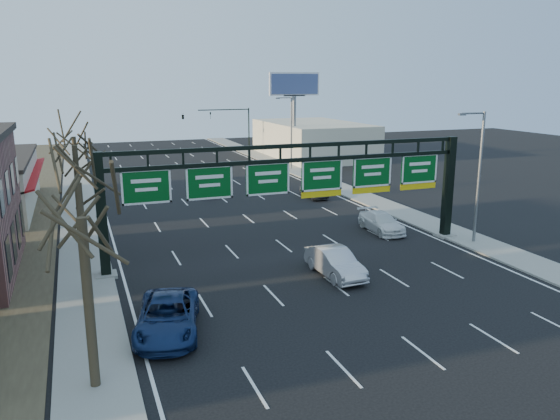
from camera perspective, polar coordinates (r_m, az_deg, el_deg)
name	(u,v)px	position (r m, az deg, el deg)	size (l,w,h in m)	color
ground	(353,299)	(28.70, 7.68, -9.25)	(160.00, 160.00, 0.00)	black
sidewalk_left	(81,226)	(44.56, -20.04, -1.62)	(3.00, 120.00, 0.12)	gray
sidewalk_right	(373,201)	(51.41, 9.72, 0.94)	(3.00, 120.00, 0.12)	gray
lane_markings	(241,213)	(46.38, -4.07, -0.33)	(21.60, 120.00, 0.01)	white
sign_gantry	(298,184)	(34.39, 1.84, 2.73)	(24.60, 1.20, 7.20)	black
building_right_distant	(313,140)	(80.67, 3.44, 7.35)	(12.00, 20.00, 5.00)	beige
tree_near	(79,188)	(19.52, -20.31, 2.19)	(3.60, 3.60, 8.86)	#2F261A
tree_gantry	(76,162)	(28.46, -20.54, 4.71)	(3.60, 3.60, 8.48)	#2F261A
tree_mid	(73,130)	(38.33, -20.82, 7.85)	(3.60, 3.60, 9.24)	#2F261A
tree_far	(72,124)	(48.33, -20.87, 8.38)	(3.60, 3.60, 8.86)	#2F261A
streetlight_near	(478,171)	(39.08, 19.98, 3.90)	(2.15, 0.22, 9.00)	slate
streetlight_far	(290,129)	(68.33, 1.09, 8.45)	(2.15, 0.22, 9.00)	slate
billboard_right	(294,95)	(73.66, 1.51, 11.91)	(7.00, 0.50, 12.00)	slate
traffic_signal_mast	(208,119)	(80.55, -7.49, 9.39)	(10.16, 0.54, 7.00)	black
car_blue_suv	(168,316)	(25.15, -11.66, -10.83)	(2.64, 5.72, 1.59)	navy
car_silver_sedan	(335,263)	(31.61, 5.77, -5.48)	(1.69, 4.86, 1.60)	#BCBBC1
car_white_wagon	(381,222)	(41.25, 10.54, -1.27)	(1.97, 4.86, 1.41)	white
car_grey_far	(314,191)	(52.38, 3.55, 2.03)	(1.60, 3.97, 1.35)	#3A3C3E
car_silver_distant	(208,188)	(54.06, -7.58, 2.33)	(1.50, 4.31, 1.42)	#BABAC0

